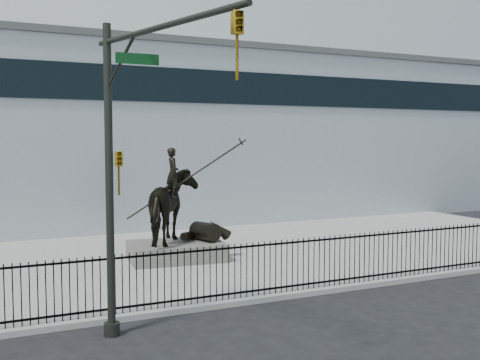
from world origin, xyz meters
name	(u,v)px	position (x,y,z in m)	size (l,w,h in m)	color
ground	(366,301)	(0.00, 0.00, 0.00)	(120.00, 120.00, 0.00)	black
plaza	(254,252)	(0.00, 7.00, 0.07)	(30.00, 12.00, 0.15)	gray
building	(157,139)	(0.00, 20.00, 4.50)	(44.00, 14.00, 9.00)	silver
picket_fence	(340,260)	(0.00, 1.25, 0.90)	(22.10, 0.10, 1.50)	black
statue_plinth	(176,251)	(-3.29, 6.66, 0.46)	(3.30, 2.27, 0.62)	#605D58
equestrian_statue	(178,207)	(-3.23, 6.65, 2.06)	(4.21, 2.83, 3.58)	black
traffic_signal_left	(129,160)	(-6.75, -0.62, 4.03)	(1.52, 4.84, 7.00)	black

